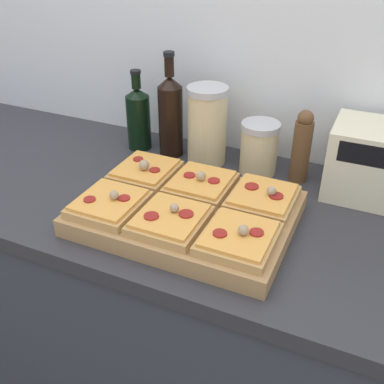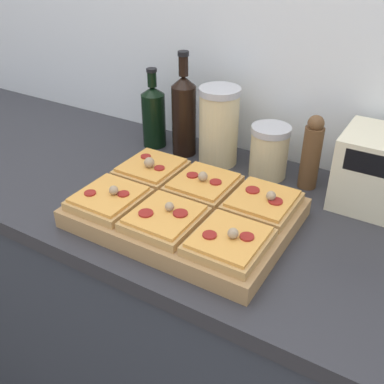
% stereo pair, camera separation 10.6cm
% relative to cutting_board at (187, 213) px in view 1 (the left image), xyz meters
% --- Properties ---
extents(wall_back, '(6.00, 0.06, 2.50)m').
position_rel_cutting_board_xyz_m(wall_back, '(-0.03, 0.45, 0.30)').
color(wall_back, silver).
rests_on(wall_back, ground_plane).
extents(kitchen_counter, '(2.63, 0.67, 0.93)m').
position_rel_cutting_board_xyz_m(kitchen_counter, '(-0.03, 0.10, -0.49)').
color(kitchen_counter, '#333842').
rests_on(kitchen_counter, ground_plane).
extents(cutting_board, '(0.49, 0.36, 0.04)m').
position_rel_cutting_board_xyz_m(cutting_board, '(0.00, 0.00, 0.00)').
color(cutting_board, '#A37A4C').
rests_on(cutting_board, kitchen_counter).
extents(pizza_slice_back_left, '(0.15, 0.16, 0.06)m').
position_rel_cutting_board_xyz_m(pizza_slice_back_left, '(-0.16, 0.08, 0.04)').
color(pizza_slice_back_left, tan).
rests_on(pizza_slice_back_left, cutting_board).
extents(pizza_slice_back_center, '(0.15, 0.16, 0.05)m').
position_rel_cutting_board_xyz_m(pizza_slice_back_center, '(0.00, 0.09, 0.04)').
color(pizza_slice_back_center, tan).
rests_on(pizza_slice_back_center, cutting_board).
extents(pizza_slice_back_right, '(0.15, 0.16, 0.05)m').
position_rel_cutting_board_xyz_m(pizza_slice_back_right, '(0.16, 0.09, 0.04)').
color(pizza_slice_back_right, tan).
rests_on(pizza_slice_back_right, cutting_board).
extents(pizza_slice_front_left, '(0.15, 0.16, 0.05)m').
position_rel_cutting_board_xyz_m(pizza_slice_front_left, '(-0.16, -0.09, 0.04)').
color(pizza_slice_front_left, tan).
rests_on(pizza_slice_front_left, cutting_board).
extents(pizza_slice_front_center, '(0.15, 0.16, 0.05)m').
position_rel_cutting_board_xyz_m(pizza_slice_front_center, '(0.00, -0.09, 0.04)').
color(pizza_slice_front_center, tan).
rests_on(pizza_slice_front_center, cutting_board).
extents(pizza_slice_front_right, '(0.15, 0.16, 0.05)m').
position_rel_cutting_board_xyz_m(pizza_slice_front_right, '(0.16, -0.09, 0.04)').
color(pizza_slice_front_right, tan).
rests_on(pizza_slice_front_right, cutting_board).
extents(olive_oil_bottle, '(0.07, 0.07, 0.24)m').
position_rel_cutting_board_xyz_m(olive_oil_bottle, '(-0.30, 0.31, 0.08)').
color(olive_oil_bottle, black).
rests_on(olive_oil_bottle, kitchen_counter).
extents(wine_bottle, '(0.07, 0.07, 0.31)m').
position_rel_cutting_board_xyz_m(wine_bottle, '(-0.19, 0.31, 0.10)').
color(wine_bottle, black).
rests_on(wine_bottle, kitchen_counter).
extents(grain_jar_tall, '(0.12, 0.12, 0.23)m').
position_rel_cutting_board_xyz_m(grain_jar_tall, '(-0.08, 0.31, 0.09)').
color(grain_jar_tall, beige).
rests_on(grain_jar_tall, kitchen_counter).
extents(grain_jar_short, '(0.11, 0.11, 0.15)m').
position_rel_cutting_board_xyz_m(grain_jar_short, '(0.08, 0.31, 0.05)').
color(grain_jar_short, beige).
rests_on(grain_jar_short, kitchen_counter).
extents(pepper_mill, '(0.05, 0.05, 0.20)m').
position_rel_cutting_board_xyz_m(pepper_mill, '(0.19, 0.31, 0.08)').
color(pepper_mill, brown).
rests_on(pepper_mill, kitchen_counter).
extents(toaster_oven, '(0.28, 0.18, 0.19)m').
position_rel_cutting_board_xyz_m(toaster_oven, '(0.40, 0.31, 0.07)').
color(toaster_oven, beige).
rests_on(toaster_oven, kitchen_counter).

